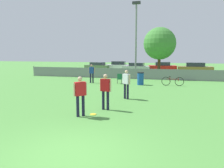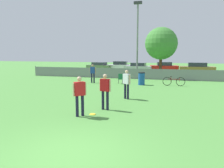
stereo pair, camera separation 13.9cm
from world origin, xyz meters
The scene contains 17 objects.
ground_plane centered at (0.00, 0.00, 0.00)m, with size 120.00×120.00×0.00m, color #4C8C3D.
fence_backline centered at (0.00, 18.00, 0.55)m, with size 27.73×0.07×1.21m.
light_pole centered at (-1.63, 19.92, 4.96)m, with size 0.90×0.36×8.40m.
tree_near_pole centered at (1.03, 19.75, 3.76)m, with size 3.53×3.53×5.54m.
player_thrower_red centered at (-0.51, 4.75, 1.01)m, with size 0.60×0.30×1.72m.
player_receiver_white centered at (-0.08, 7.50, 1.01)m, with size 0.51×0.44×1.72m.
player_defender_red centered at (-1.21, 3.40, 1.01)m, with size 0.47×0.47×1.72m.
spectator_in_blue centered at (-4.62, 13.66, 0.99)m, with size 0.59×0.23×1.69m.
frisbee_disc centered at (-0.79, 3.79, 0.01)m, with size 0.29×0.29×0.03m.
folding_chair_sideline centered at (-2.04, 13.85, 0.50)m, with size 0.52×0.52×0.91m.
bicycle_sideline centered at (2.56, 13.86, 0.38)m, with size 1.82×0.44×0.79m.
trash_bin centered at (-0.12, 13.63, 0.55)m, with size 0.58×0.58×1.10m.
parked_car_olive centered at (-9.44, 28.95, 0.64)m, with size 4.30×2.36×1.28m.
parked_car_white centered at (-6.07, 29.69, 0.69)m, with size 4.06×1.85×1.45m.
parked_car_silver centered at (-2.77, 27.78, 0.64)m, with size 4.15×1.93×1.31m.
parked_car_red centered at (0.96, 28.82, 0.69)m, with size 4.29×2.41×1.44m.
parked_car_tan centered at (5.47, 27.14, 0.71)m, with size 4.59×1.79×1.47m.
Camera 2 is at (2.68, -4.98, 2.68)m, focal length 35.00 mm.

